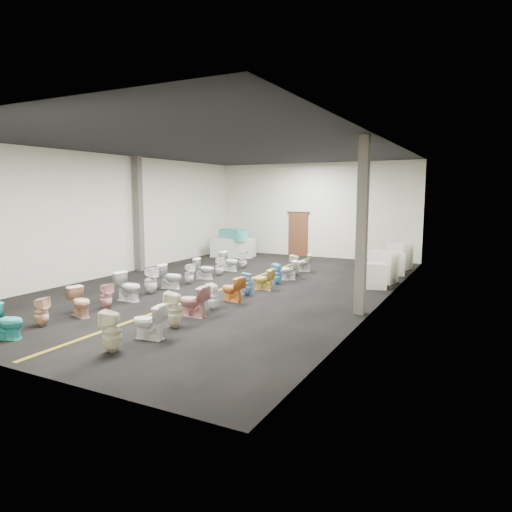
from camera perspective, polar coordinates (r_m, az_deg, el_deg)
The scene contains 40 objects.
floor at distance 15.29m, azimuth -3.25°, elevation -3.77°, with size 16.00×16.00×0.00m, color black.
ceiling at distance 15.03m, azimuth -3.39°, elevation 13.27°, with size 16.00×16.00×0.00m, color black.
wall_back at distance 22.24m, azimuth 7.31°, elevation 5.70°, with size 10.00×10.00×0.00m, color beige.
wall_left at distance 18.06m, azimuth -17.14°, elevation 4.90°, with size 16.00×16.00×0.00m, color beige.
wall_right at distance 13.17m, azimuth 15.79°, elevation 3.94°, with size 16.00×16.00×0.00m, color beige.
aisle_stripe at distance 15.29m, azimuth -3.25°, elevation -3.76°, with size 0.12×15.60×0.01m, color olive.
back_door at distance 22.55m, azimuth 5.29°, elevation 2.70°, with size 1.00×0.10×2.10m, color #562D19.
door_frame at distance 22.49m, azimuth 5.33°, elevation 5.42°, with size 1.15×0.08×0.10m, color #331C11.
column_left at distance 18.62m, azimuth -14.43°, elevation 5.08°, with size 0.25×0.25×4.50m, color #59544C.
column_right at distance 11.77m, azimuth 13.11°, elevation 3.59°, with size 0.25×0.25×4.50m, color #59544C.
display_table at distance 22.15m, azimuth -2.87°, elevation 1.06°, with size 2.02×1.01×0.90m, color silver.
bathtub at distance 22.09m, azimuth -2.88°, elevation 2.67°, with size 1.79×1.07×0.55m.
appliance_crate_a at distance 15.38m, azimuth 14.80°, elevation -2.38°, with size 0.65×0.65×0.83m, color silver.
appliance_crate_b at distance 16.39m, azimuth 15.64°, elevation -1.31°, with size 0.80×0.80×1.09m, color white.
appliance_crate_c at distance 18.08m, azimuth 16.74°, elevation -0.91°, with size 0.74×0.74×0.84m, color silver.
appliance_crate_d at distance 19.42m, azimuth 17.53°, elevation 0.00°, with size 0.76×0.76×1.08m, color silver.
toilet_left_0 at distance 11.15m, azimuth -28.73°, elevation -7.18°, with size 0.43×0.75×0.76m, color teal.
toilet_left_1 at distance 11.80m, azimuth -25.26°, elevation -6.32°, with size 0.31×0.32×0.70m, color #EAB590.
toilet_left_2 at distance 12.34m, azimuth -21.11°, elevation -5.37°, with size 0.42×0.73×0.75m, color #E1A886.
toilet_left_3 at distance 12.93m, azimuth -18.23°, elevation -4.77°, with size 0.31×0.32×0.69m, color #EDA9AC.
toilet_left_4 at distance 13.65m, azimuth -15.66°, elevation -3.69°, with size 0.47×0.82×0.83m, color silver.
toilet_left_5 at distance 14.40m, azimuth -13.03°, elevation -2.98°, with size 0.38×0.39×0.84m, color white.
toilet_left_6 at distance 15.06m, azimuth -10.64°, elevation -2.54°, with size 0.44×0.77×0.79m, color silver.
toilet_left_7 at distance 15.73m, azimuth -8.33°, elevation -2.20°, with size 0.32×0.33×0.71m, color white.
toilet_left_8 at distance 16.54m, azimuth -6.47°, elevation -1.58°, with size 0.42×0.74×0.75m, color silver.
toilet_left_9 at distance 17.21m, azimuth -4.62°, elevation -1.29°, with size 0.31×0.32×0.69m, color white.
toilet_left_10 at distance 18.18m, azimuth -3.31°, elevation -0.66°, with size 0.43×0.75×0.77m, color white.
toilet_left_11 at distance 18.80m, azimuth -1.64°, elevation -0.45°, with size 0.32×0.33×0.71m, color white.
toilet_right_0 at distance 9.44m, azimuth -17.58°, elevation -8.96°, with size 0.38×0.38×0.84m, color beige.
toilet_right_1 at distance 10.05m, azimuth -13.25°, elevation -7.97°, with size 0.43×0.75×0.77m, color white.
toilet_right_2 at distance 10.76m, azimuth -10.19°, elevation -6.62°, with size 0.38×0.39×0.84m, color #ECE5C5.
toilet_right_3 at distance 11.60m, azimuth -7.87°, elevation -5.59°, with size 0.45×0.79×0.80m, color #D38F8F.
toilet_right_4 at distance 12.27m, azimuth -5.38°, elevation -5.06°, with size 0.31×0.32×0.70m, color white.
toilet_right_5 at distance 13.11m, azimuth -2.97°, elevation -4.10°, with size 0.41×0.72×0.73m, color orange.
toilet_right_6 at distance 13.87m, azimuth -1.08°, elevation -3.48°, with size 0.32×0.33×0.71m, color #6EA4CA.
toilet_right_7 at distance 14.62m, azimuth 0.94°, elevation -2.92°, with size 0.39×0.68×0.69m, color #E5C454.
toilet_right_8 at distance 15.53m, azimuth 2.70°, elevation -2.25°, with size 0.32×0.33×0.71m, color #62A9CF.
toilet_right_9 at distance 16.33m, azimuth 3.96°, elevation -1.76°, with size 0.40×0.69×0.71m, color white.
toilet_right_10 at distance 17.21m, azimuth 4.92°, elevation -1.13°, with size 0.35×0.36×0.79m, color beige.
toilet_right_11 at distance 18.10m, azimuth 5.90°, elevation -0.84°, with size 0.39×0.68×0.70m, color silver.
Camera 1 is at (7.64, -12.87, 3.10)m, focal length 32.00 mm.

